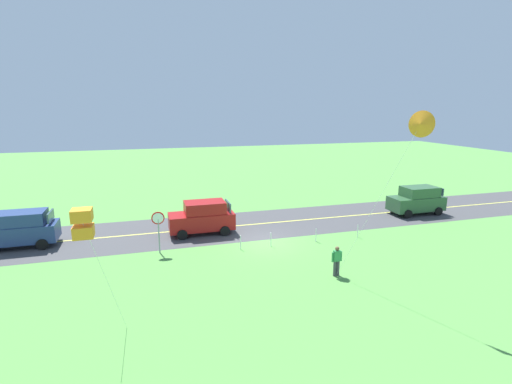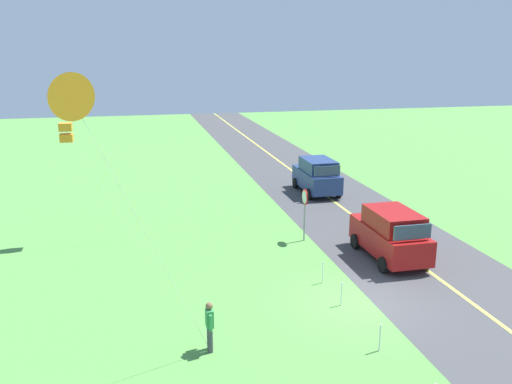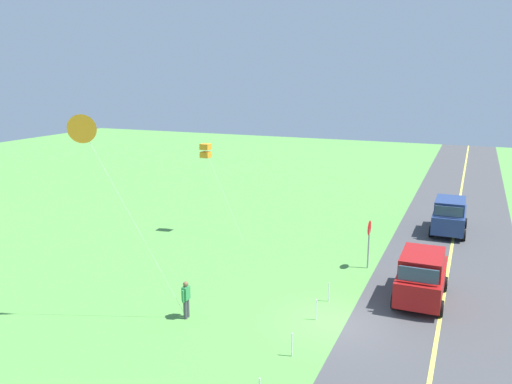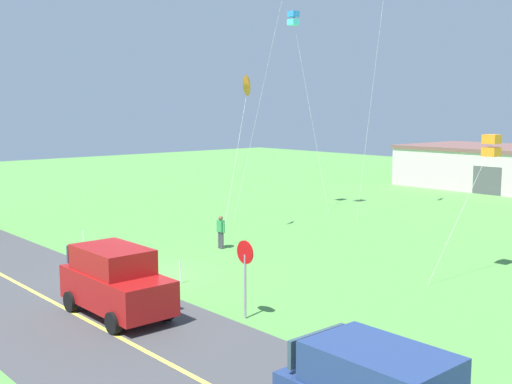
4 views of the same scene
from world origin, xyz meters
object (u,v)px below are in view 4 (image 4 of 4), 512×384
(stop_sign, at_px, (245,264))
(kite_pink_drift, at_px, (293,19))
(kite_blue_mid, at_px, (491,146))
(person_adult_near, at_px, (221,231))
(car_suv_foreground, at_px, (116,281))
(kite_red_low, at_px, (248,86))

(stop_sign, height_order, kite_pink_drift, kite_pink_drift)
(kite_blue_mid, height_order, kite_pink_drift, kite_pink_drift)
(person_adult_near, bearing_deg, car_suv_foreground, -89.12)
(kite_blue_mid, bearing_deg, stop_sign, -102.67)
(stop_sign, relative_size, person_adult_near, 1.60)
(car_suv_foreground, height_order, stop_sign, stop_sign)
(stop_sign, distance_m, kite_red_low, 15.02)
(stop_sign, bearing_deg, kite_pink_drift, 131.38)
(car_suv_foreground, bearing_deg, stop_sign, 44.03)
(car_suv_foreground, height_order, kite_pink_drift, kite_pink_drift)
(car_suv_foreground, distance_m, kite_red_low, 15.56)
(car_suv_foreground, height_order, kite_blue_mid, kite_blue_mid)
(car_suv_foreground, distance_m, person_adult_near, 10.39)
(person_adult_near, xyz_separation_m, kite_red_low, (-1.72, 3.23, 6.99))
(stop_sign, bearing_deg, kite_blue_mid, 77.33)
(kite_red_low, bearing_deg, kite_blue_mid, 7.30)
(stop_sign, xyz_separation_m, kite_red_low, (-10.35, 9.05, 6.06))
(stop_sign, relative_size, kite_blue_mid, 0.45)
(car_suv_foreground, xyz_separation_m, person_adult_near, (-5.59, 8.76, -0.29))
(car_suv_foreground, relative_size, kite_red_low, 0.52)
(kite_red_low, bearing_deg, kite_pink_drift, 118.72)
(stop_sign, relative_size, kite_red_low, 0.30)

